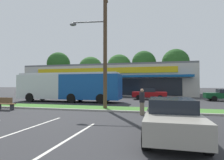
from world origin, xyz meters
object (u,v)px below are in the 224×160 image
car_2 (149,94)px  utility_pole (103,44)px  car_0 (172,118)px  city_bus (69,86)px  car_3 (69,92)px  pedestrian_near_bench (142,102)px  bus_stop_bench (5,103)px

car_2 → utility_pole: bearing=-105.7°
utility_pole → car_0: (4.61, -6.83, -4.40)m
car_0 → car_2: size_ratio=0.96×
city_bus → car_0: city_bus is taller
car_3 → car_2: bearing=-177.6°
utility_pole → car_2: utility_pole is taller
city_bus → pedestrian_near_bench: 11.47m
car_0 → pedestrian_near_bench: size_ratio=2.49×
utility_pole → pedestrian_near_bench: 5.67m
car_3 → pedestrian_near_bench: pedestrian_near_bench is taller
bus_stop_bench → car_3: bearing=-85.7°
car_3 → pedestrian_near_bench: (11.41, -12.23, 0.03)m
car_0 → pedestrian_near_bench: 5.10m
utility_pole → car_3: bearing=128.7°
city_bus → car_2: 10.32m
car_0 → car_3: car_3 is taller
utility_pole → car_2: 12.01m
city_bus → pedestrian_near_bench: (8.83, -7.25, -0.93)m
car_0 → utility_pole: bearing=-146.0°
utility_pole → car_2: (3.03, 10.76, -4.39)m
car_2 → bus_stop_bench: bearing=-129.1°
bus_stop_bench → pedestrian_near_bench: size_ratio=0.96×
utility_pole → car_3: size_ratio=2.01×
pedestrian_near_bench → car_0: bearing=20.3°
utility_pole → city_bus: (-5.68, 5.32, -3.37)m
bus_stop_bench → car_3: 12.30m
car_2 → pedestrian_near_bench: 12.70m
car_0 → car_3: 21.42m
city_bus → bus_stop_bench: (-1.65, -7.29, -1.26)m
car_2 → pedestrian_near_bench: pedestrian_near_bench is taller
utility_pole → car_2: bearing=74.3°
car_3 → city_bus: bearing=117.3°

